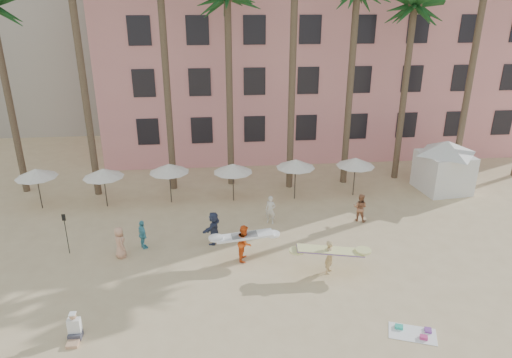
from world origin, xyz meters
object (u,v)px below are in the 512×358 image
object	(u,v)px
cabana	(445,162)
carrier_yellow	(330,255)
carrier_white	(245,242)
pink_hotel	(315,51)

from	to	relation	value
cabana	carrier_yellow	bearing A→B (deg)	-137.72
carrier_yellow	carrier_white	xyz separation A→B (m)	(-3.93, 1.58, 0.03)
pink_hotel	carrier_white	size ratio (longest dim) A/B	12.31
pink_hotel	carrier_white	xyz separation A→B (m)	(-7.82, -20.78, -7.01)
cabana	carrier_yellow	distance (m)	13.76
pink_hotel	cabana	world-z (taller)	pink_hotel
cabana	carrier_white	xyz separation A→B (m)	(-14.07, -7.65, -1.08)
pink_hotel	carrier_white	world-z (taller)	pink_hotel
pink_hotel	cabana	bearing A→B (deg)	-64.53
cabana	carrier_white	size ratio (longest dim) A/B	1.75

